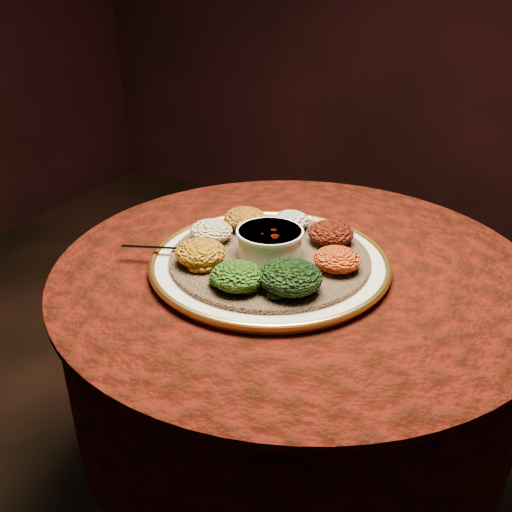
% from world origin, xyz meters
% --- Properties ---
extents(table, '(0.96, 0.96, 0.73)m').
position_xyz_m(table, '(0.00, 0.00, 0.55)').
color(table, black).
rests_on(table, ground).
extents(platter, '(0.52, 0.52, 0.02)m').
position_xyz_m(platter, '(-0.04, -0.04, 0.75)').
color(platter, beige).
rests_on(platter, table).
extents(injera, '(0.47, 0.47, 0.01)m').
position_xyz_m(injera, '(-0.04, -0.04, 0.76)').
color(injera, olive).
rests_on(injera, platter).
extents(stew_bowl, '(0.13, 0.13, 0.05)m').
position_xyz_m(stew_bowl, '(-0.04, -0.04, 0.79)').
color(stew_bowl, silver).
rests_on(stew_bowl, injera).
extents(spoon, '(0.15, 0.07, 0.01)m').
position_xyz_m(spoon, '(-0.20, -0.10, 0.77)').
color(spoon, silver).
rests_on(spoon, injera).
extents(portion_ayib, '(0.08, 0.07, 0.04)m').
position_xyz_m(portion_ayib, '(-0.05, 0.10, 0.78)').
color(portion_ayib, silver).
rests_on(portion_ayib, injera).
extents(portion_kitfo, '(0.09, 0.09, 0.04)m').
position_xyz_m(portion_kitfo, '(0.05, 0.06, 0.78)').
color(portion_kitfo, black).
rests_on(portion_kitfo, injera).
extents(portion_tikil, '(0.09, 0.08, 0.04)m').
position_xyz_m(portion_tikil, '(0.10, -0.04, 0.78)').
color(portion_tikil, '#A4760D').
rests_on(portion_tikil, injera).
extents(portion_gomen, '(0.11, 0.11, 0.05)m').
position_xyz_m(portion_gomen, '(0.05, -0.14, 0.79)').
color(portion_gomen, black).
rests_on(portion_gomen, injera).
extents(portion_mixveg, '(0.10, 0.09, 0.05)m').
position_xyz_m(portion_mixveg, '(-0.04, -0.17, 0.78)').
color(portion_mixveg, maroon).
rests_on(portion_mixveg, injera).
extents(portion_kik, '(0.10, 0.09, 0.05)m').
position_xyz_m(portion_kik, '(-0.14, -0.13, 0.79)').
color(portion_kik, '#BD7210').
rests_on(portion_kik, injera).
extents(portion_timatim, '(0.09, 0.08, 0.04)m').
position_xyz_m(portion_timatim, '(-0.17, -0.03, 0.78)').
color(portion_timatim, '#740608').
rests_on(portion_timatim, injera).
extents(portion_shiro, '(0.09, 0.09, 0.04)m').
position_xyz_m(portion_shiro, '(-0.14, 0.05, 0.78)').
color(portion_shiro, '#9F6013').
rests_on(portion_shiro, injera).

